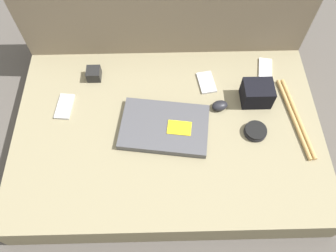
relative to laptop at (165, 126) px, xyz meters
name	(u,v)px	position (x,y,z in m)	size (l,w,h in m)	color
ground_plane	(168,146)	(0.01, 0.00, -0.17)	(8.00, 8.00, 0.00)	#4C4742
couch_seat	(168,138)	(0.01, 0.00, -0.09)	(1.19, 0.78, 0.15)	#847A5B
couch_backrest	(165,21)	(0.01, 0.49, 0.08)	(1.19, 0.20, 0.49)	#7F705B
laptop	(165,126)	(0.00, 0.00, 0.00)	(0.36, 0.26, 0.03)	#47474C
computer_mouse	(220,106)	(0.22, 0.09, 0.00)	(0.07, 0.06, 0.03)	black
speaker_puck	(255,131)	(0.35, -0.03, 0.00)	(0.09, 0.09, 0.02)	black
phone_silver	(206,82)	(0.18, 0.21, -0.01)	(0.08, 0.12, 0.01)	#B7B7BC
phone_black	(65,106)	(-0.40, 0.10, -0.01)	(0.07, 0.12, 0.01)	#B7B7BC
phone_small	(265,70)	(0.44, 0.27, -0.01)	(0.08, 0.14, 0.01)	silver
camera_pouch	(257,93)	(0.37, 0.12, 0.03)	(0.12, 0.10, 0.09)	black
charger_brick	(94,74)	(-0.29, 0.25, 0.01)	(0.06, 0.06, 0.05)	black
drumstick_pair	(295,117)	(0.51, 0.03, -0.01)	(0.08, 0.37, 0.02)	tan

